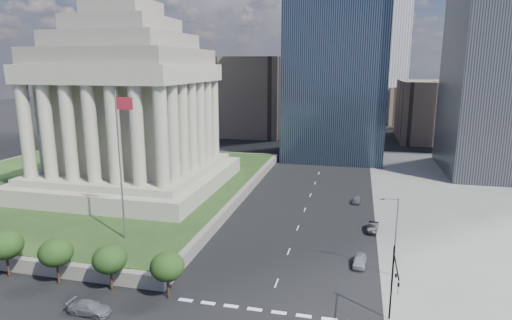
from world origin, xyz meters
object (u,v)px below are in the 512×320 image
(suv_grey, at_px, (89,308))
(parked_sedan_far, at_px, (357,200))
(parked_sedan_mid, at_px, (373,227))
(war_memorial, at_px, (128,86))
(traffic_signal_ne, at_px, (394,280))
(parked_sedan_near, at_px, (359,261))
(street_lamp_north, at_px, (394,232))
(flagpole, at_px, (121,159))

(suv_grey, xyz_separation_m, parked_sedan_far, (26.64, 43.89, -0.04))
(parked_sedan_mid, height_order, parked_sedan_far, parked_sedan_mid)
(war_memorial, xyz_separation_m, traffic_signal_ne, (46.50, -34.30, -16.15))
(war_memorial, bearing_deg, parked_sedan_near, -25.81)
(parked_sedan_mid, bearing_deg, parked_sedan_far, 107.44)
(street_lamp_north, relative_size, parked_sedan_mid, 2.43)
(flagpole, bearing_deg, war_memorial, 116.89)
(war_memorial, relative_size, parked_sedan_mid, 9.48)
(traffic_signal_ne, bearing_deg, war_memorial, 143.58)
(war_memorial, bearing_deg, flagpole, -63.11)
(traffic_signal_ne, height_order, parked_sedan_far, traffic_signal_ne)
(suv_grey, height_order, parked_sedan_far, suv_grey)
(parked_sedan_near, relative_size, parked_sedan_far, 1.07)
(street_lamp_north, xyz_separation_m, parked_sedan_mid, (-1.83, 14.24, -4.98))
(suv_grey, bearing_deg, parked_sedan_far, -30.36)
(parked_sedan_far, bearing_deg, suv_grey, -112.51)
(parked_sedan_near, xyz_separation_m, parked_sedan_far, (-0.51, 26.17, -0.04))
(suv_grey, bearing_deg, war_memorial, 23.77)
(war_memorial, xyz_separation_m, flagpole, (12.17, -24.00, -8.29))
(street_lamp_north, height_order, parked_sedan_mid, street_lamp_north)
(traffic_signal_ne, height_order, street_lamp_north, street_lamp_north)
(war_memorial, distance_m, flagpole, 28.16)
(war_memorial, xyz_separation_m, parked_sedan_mid, (45.50, -8.76, -20.72))
(parked_sedan_near, height_order, parked_sedan_mid, parked_sedan_mid)
(war_memorial, distance_m, parked_sedan_near, 52.59)
(flagpole, xyz_separation_m, parked_sedan_mid, (33.33, 15.24, -12.44))
(flagpole, bearing_deg, suv_grey, -74.17)
(street_lamp_north, distance_m, parked_sedan_near, 6.58)
(parked_sedan_near, bearing_deg, parked_sedan_mid, 84.70)
(parked_sedan_far, bearing_deg, street_lamp_north, -72.50)
(parked_sedan_mid, bearing_deg, suv_grey, -126.94)
(suv_grey, relative_size, parked_sedan_mid, 1.12)
(parked_sedan_mid, bearing_deg, parked_sedan_near, -91.98)
(street_lamp_north, height_order, suv_grey, street_lamp_north)
(parked_sedan_near, bearing_deg, street_lamp_north, -23.23)
(parked_sedan_far, bearing_deg, war_memorial, -164.46)
(parked_sedan_mid, bearing_deg, flagpole, -148.20)
(suv_grey, xyz_separation_m, parked_sedan_near, (27.15, 17.72, 0.01))
(street_lamp_north, distance_m, parked_sedan_mid, 15.20)
(parked_sedan_mid, bearing_deg, traffic_signal_ne, -80.53)
(parked_sedan_near, bearing_deg, traffic_signal_ne, -73.38)
(parked_sedan_near, distance_m, parked_sedan_far, 26.17)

